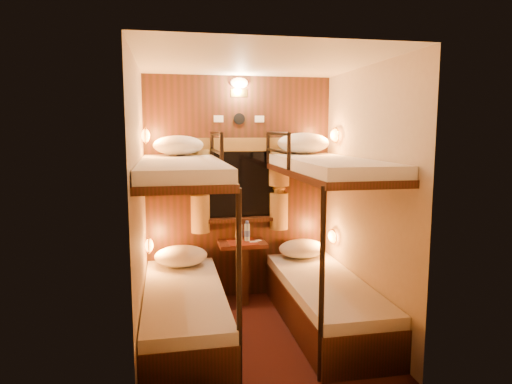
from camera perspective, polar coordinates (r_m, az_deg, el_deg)
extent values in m
plane|color=#3C1810|center=(4.31, 0.24, -17.42)|extent=(2.10, 2.10, 0.00)
plane|color=silver|center=(3.94, 0.26, 16.01)|extent=(2.10, 2.10, 0.00)
plane|color=#C6B293|center=(4.98, -2.14, 0.44)|extent=(2.40, 0.00, 2.40)
plane|color=#C6B293|center=(2.95, 4.29, -4.73)|extent=(2.40, 0.00, 2.40)
plane|color=#C6B293|center=(3.88, -14.38, -1.90)|extent=(0.00, 2.40, 2.40)
plane|color=#C6B293|center=(4.26, 13.55, -1.02)|extent=(0.00, 2.40, 2.40)
cube|color=#321E0E|center=(4.96, -2.11, 0.42)|extent=(2.00, 0.03, 2.40)
cube|color=#321E0E|center=(4.24, -8.93, -15.40)|extent=(0.70, 1.90, 0.35)
cube|color=white|center=(4.15, -9.00, -12.55)|extent=(0.68, 1.88, 0.10)
cube|color=#321E0E|center=(3.92, -9.32, 2.01)|extent=(0.70, 1.90, 0.06)
cube|color=white|center=(3.91, -9.35, 3.18)|extent=(0.68, 1.88, 0.10)
cylinder|color=black|center=(3.23, -2.12, -12.37)|extent=(0.04, 0.04, 1.45)
cylinder|color=black|center=(4.80, -5.53, 5.41)|extent=(0.04, 0.04, 0.32)
cylinder|color=black|center=(3.96, -4.31, 4.92)|extent=(0.04, 0.04, 0.32)
cylinder|color=black|center=(4.37, -5.00, 7.28)|extent=(0.04, 0.85, 0.04)
cylinder|color=black|center=(4.38, -4.98, 5.06)|extent=(0.03, 0.85, 0.03)
cube|color=#321E0E|center=(4.47, 8.52, -14.14)|extent=(0.70, 1.90, 0.35)
cube|color=white|center=(4.39, 8.58, -11.41)|extent=(0.68, 1.88, 0.10)
cube|color=#321E0E|center=(4.16, 8.87, 2.37)|extent=(0.70, 1.90, 0.06)
cube|color=white|center=(4.16, 8.90, 3.46)|extent=(0.68, 1.88, 0.10)
cylinder|color=black|center=(3.37, 8.22, -11.58)|extent=(0.04, 0.04, 1.45)
cylinder|color=black|center=(4.90, 1.51, 5.50)|extent=(0.04, 0.04, 0.32)
cylinder|color=black|center=(4.07, 4.13, 5.00)|extent=(0.04, 0.04, 0.32)
cylinder|color=black|center=(4.48, 2.71, 7.32)|extent=(0.04, 0.85, 0.04)
cylinder|color=black|center=(4.48, 2.70, 5.14)|extent=(0.03, 0.85, 0.03)
cube|color=black|center=(4.94, -2.07, 0.97)|extent=(0.98, 0.02, 0.78)
cube|color=black|center=(4.93, -2.06, 0.95)|extent=(0.90, 0.01, 0.70)
cube|color=#321E0E|center=(4.95, -1.97, -3.46)|extent=(1.00, 0.12, 0.04)
cube|color=olive|center=(4.87, -2.03, 5.95)|extent=(1.10, 0.06, 0.14)
cylinder|color=olive|center=(4.82, -7.06, 2.90)|extent=(0.22, 0.22, 0.40)
cylinder|color=olive|center=(4.85, -7.01, 0.19)|extent=(0.11, 0.11, 0.12)
cylinder|color=olive|center=(4.89, -6.96, -2.71)|extent=(0.20, 0.20, 0.40)
torus|color=gold|center=(4.85, -7.01, 0.19)|extent=(0.14, 0.14, 0.02)
cylinder|color=olive|center=(4.96, 2.92, 3.09)|extent=(0.22, 0.22, 0.40)
cylinder|color=olive|center=(4.98, 2.90, 0.45)|extent=(0.11, 0.11, 0.12)
cylinder|color=olive|center=(5.02, 2.88, -2.38)|extent=(0.20, 0.20, 0.40)
torus|color=gold|center=(4.98, 2.90, 0.45)|extent=(0.14, 0.14, 0.02)
cylinder|color=black|center=(4.90, -2.12, 9.12)|extent=(0.12, 0.02, 0.12)
cube|color=silver|center=(4.87, -4.70, 9.11)|extent=(0.10, 0.01, 0.07)
cube|color=silver|center=(4.94, 0.44, 9.11)|extent=(0.10, 0.01, 0.07)
cube|color=gold|center=(4.91, -2.13, 12.27)|extent=(0.18, 0.01, 0.08)
ellipsoid|color=#FFCC8C|center=(4.90, -2.10, 13.45)|extent=(0.18, 0.09, 0.11)
ellipsoid|color=orange|center=(4.67, -13.21, -6.51)|extent=(0.08, 0.20, 0.13)
torus|color=gold|center=(4.67, -13.21, -6.51)|extent=(0.02, 0.17, 0.17)
ellipsoid|color=orange|center=(4.53, -13.63, 6.86)|extent=(0.08, 0.20, 0.13)
torus|color=gold|center=(4.53, -13.63, 6.86)|extent=(0.02, 0.17, 0.17)
ellipsoid|color=orange|center=(4.98, 9.58, -5.52)|extent=(0.08, 0.20, 0.13)
torus|color=gold|center=(4.98, 9.58, -5.52)|extent=(0.02, 0.17, 0.17)
ellipsoid|color=orange|center=(4.84, 9.87, 7.01)|extent=(0.08, 0.20, 0.13)
torus|color=gold|center=(4.84, 9.87, 7.01)|extent=(0.02, 0.17, 0.17)
cube|color=#522112|center=(4.89, -1.73, -6.49)|extent=(0.50, 0.34, 0.04)
cube|color=#321E0E|center=(4.98, -1.72, -10.12)|extent=(0.08, 0.30, 0.61)
cube|color=maroon|center=(4.88, -1.73, -6.24)|extent=(0.30, 0.34, 0.01)
cylinder|color=#99BFE5|center=(4.91, -2.04, -5.12)|extent=(0.06, 0.06, 0.18)
cylinder|color=#3F56BD|center=(4.91, -2.04, -5.22)|extent=(0.06, 0.06, 0.06)
cylinder|color=#3F56BD|center=(4.89, -2.05, -3.89)|extent=(0.03, 0.03, 0.03)
cylinder|color=#99BFE5|center=(4.90, -1.13, -5.08)|extent=(0.06, 0.06, 0.19)
cylinder|color=#3F56BD|center=(4.91, -1.13, -5.18)|extent=(0.06, 0.06, 0.07)
cylinder|color=#3F56BD|center=(4.88, -1.13, -3.78)|extent=(0.03, 0.03, 0.03)
cube|color=silver|center=(4.88, -0.34, -6.25)|extent=(0.09, 0.07, 0.01)
cube|color=silver|center=(4.94, 0.26, -6.06)|extent=(0.08, 0.08, 0.01)
ellipsoid|color=white|center=(4.74, -9.35, -7.90)|extent=(0.54, 0.38, 0.21)
ellipsoid|color=white|center=(5.01, 5.76, -7.04)|extent=(0.51, 0.36, 0.20)
ellipsoid|color=white|center=(4.59, -9.68, 5.78)|extent=(0.49, 0.35, 0.19)
ellipsoid|color=white|center=(4.85, 5.94, 6.10)|extent=(0.56, 0.40, 0.22)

